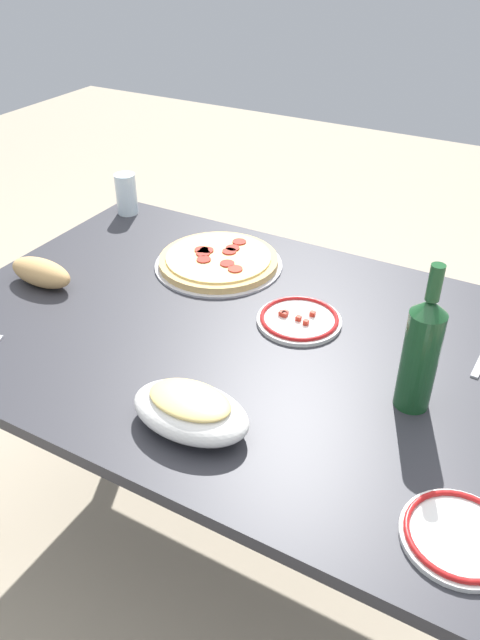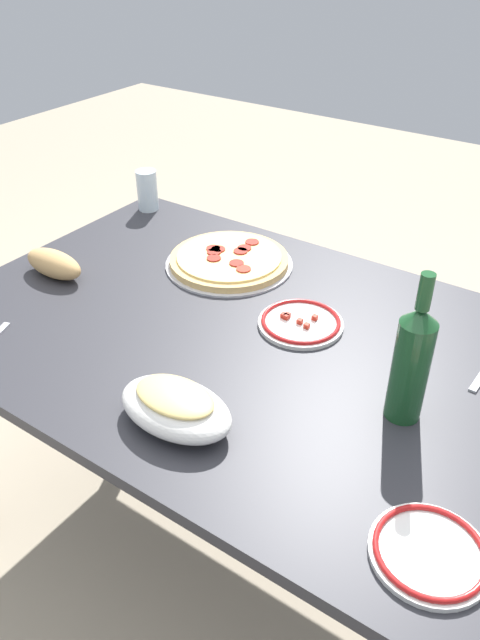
# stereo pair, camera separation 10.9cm
# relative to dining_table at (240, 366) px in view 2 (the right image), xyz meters

# --- Properties ---
(ground_plane) EXTENTS (8.00, 8.00, 0.00)m
(ground_plane) POSITION_rel_dining_table_xyz_m (0.00, 0.00, -0.63)
(ground_plane) COLOR tan
(ground_plane) RESTS_ON ground
(dining_table) EXTENTS (1.43, 0.97, 0.74)m
(dining_table) POSITION_rel_dining_table_xyz_m (0.00, 0.00, 0.00)
(dining_table) COLOR #2D2D33
(dining_table) RESTS_ON ground
(pepperoni_pizza) EXTENTS (0.35, 0.35, 0.03)m
(pepperoni_pizza) POSITION_rel_dining_table_xyz_m (-0.20, 0.24, 0.12)
(pepperoni_pizza) COLOR #B7B7BC
(pepperoni_pizza) RESTS_ON dining_table
(baked_pasta_dish) EXTENTS (0.24, 0.15, 0.08)m
(baked_pasta_dish) POSITION_rel_dining_table_xyz_m (0.07, -0.32, 0.15)
(baked_pasta_dish) COLOR white
(baked_pasta_dish) RESTS_ON dining_table
(wine_bottle) EXTENTS (0.07, 0.07, 0.31)m
(wine_bottle) POSITION_rel_dining_table_xyz_m (0.42, -0.05, 0.24)
(wine_bottle) COLOR #194723
(wine_bottle) RESTS_ON dining_table
(water_glass) EXTENTS (0.07, 0.07, 0.13)m
(water_glass) POSITION_rel_dining_table_xyz_m (-0.64, 0.40, 0.17)
(water_glass) COLOR silver
(water_glass) RESTS_ON dining_table
(side_plate_near) EXTENTS (0.20, 0.20, 0.02)m
(side_plate_near) POSITION_rel_dining_table_xyz_m (0.11, 0.10, 0.12)
(side_plate_near) COLOR white
(side_plate_near) RESTS_ON dining_table
(side_plate_far) EXTENTS (0.19, 0.19, 0.02)m
(side_plate_far) POSITION_rel_dining_table_xyz_m (0.58, -0.33, 0.12)
(side_plate_far) COLOR white
(side_plate_far) RESTS_ON dining_table
(bread_loaf) EXTENTS (0.19, 0.08, 0.07)m
(bread_loaf) POSITION_rel_dining_table_xyz_m (-0.55, -0.07, 0.14)
(bread_loaf) COLOR tan
(bread_loaf) RESTS_ON dining_table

